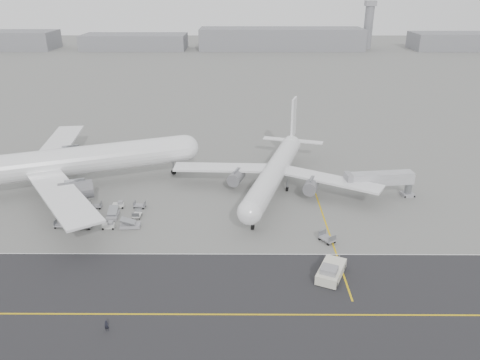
{
  "coord_description": "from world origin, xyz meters",
  "views": [
    {
      "loc": [
        13.82,
        -70.95,
        43.13
      ],
      "look_at": [
        13.38,
        12.0,
        7.8
      ],
      "focal_mm": 35.0,
      "sensor_mm": 36.0,
      "label": 1
    }
  ],
  "objects_px": {
    "jet_bridge": "(380,180)",
    "ground_crew_a": "(107,326)",
    "pushback_tug": "(331,271)",
    "control_tower": "(369,24)",
    "airliner_a": "(58,163)",
    "airliner_b": "(275,170)"
  },
  "relations": [
    {
      "from": "airliner_b",
      "to": "pushback_tug",
      "type": "xyz_separation_m",
      "value": [
        6.7,
        -33.49,
        -3.65
      ]
    },
    {
      "from": "airliner_a",
      "to": "jet_bridge",
      "type": "distance_m",
      "value": 70.07
    },
    {
      "from": "control_tower",
      "to": "airliner_b",
      "type": "bearing_deg",
      "value": -108.17
    },
    {
      "from": "airliner_b",
      "to": "airliner_a",
      "type": "bearing_deg",
      "value": -163.73
    },
    {
      "from": "airliner_a",
      "to": "pushback_tug",
      "type": "distance_m",
      "value": 64.14
    },
    {
      "from": "pushback_tug",
      "to": "ground_crew_a",
      "type": "height_order",
      "value": "pushback_tug"
    },
    {
      "from": "jet_bridge",
      "to": "airliner_a",
      "type": "bearing_deg",
      "value": 169.96
    },
    {
      "from": "jet_bridge",
      "to": "ground_crew_a",
      "type": "xyz_separation_m",
      "value": [
        -47.56,
        -42.38,
        -3.28
      ]
    },
    {
      "from": "control_tower",
      "to": "jet_bridge",
      "type": "bearing_deg",
      "value": -103.08
    },
    {
      "from": "control_tower",
      "to": "airliner_a",
      "type": "xyz_separation_m",
      "value": [
        -126.61,
        -240.31,
        -9.89
      ]
    },
    {
      "from": "pushback_tug",
      "to": "jet_bridge",
      "type": "xyz_separation_m",
      "value": [
        15.51,
        29.83,
        3.03
      ]
    },
    {
      "from": "airliner_a",
      "to": "pushback_tug",
      "type": "height_order",
      "value": "airliner_a"
    },
    {
      "from": "jet_bridge",
      "to": "ground_crew_a",
      "type": "relative_size",
      "value": 9.52
    },
    {
      "from": "airliner_b",
      "to": "ground_crew_a",
      "type": "distance_m",
      "value": 52.7
    },
    {
      "from": "airliner_a",
      "to": "ground_crew_a",
      "type": "xyz_separation_m",
      "value": [
        22.38,
        -46.09,
        -5.54
      ]
    },
    {
      "from": "airliner_a",
      "to": "airliner_b",
      "type": "relative_size",
      "value": 1.33
    },
    {
      "from": "pushback_tug",
      "to": "jet_bridge",
      "type": "distance_m",
      "value": 33.76
    },
    {
      "from": "control_tower",
      "to": "airliner_a",
      "type": "distance_m",
      "value": 271.8
    },
    {
      "from": "control_tower",
      "to": "airliner_a",
      "type": "height_order",
      "value": "control_tower"
    },
    {
      "from": "pushback_tug",
      "to": "ground_crew_a",
      "type": "distance_m",
      "value": 34.41
    },
    {
      "from": "control_tower",
      "to": "jet_bridge",
      "type": "relative_size",
      "value": 1.98
    },
    {
      "from": "control_tower",
      "to": "airliner_a",
      "type": "bearing_deg",
      "value": -117.78
    }
  ]
}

